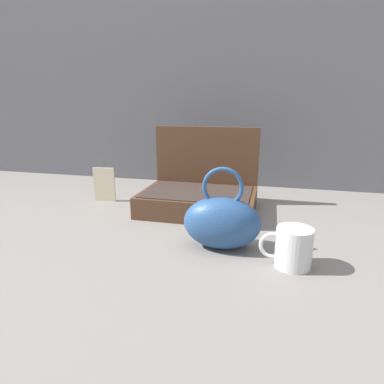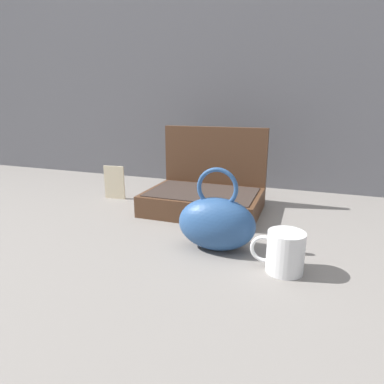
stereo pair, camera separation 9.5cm
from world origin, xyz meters
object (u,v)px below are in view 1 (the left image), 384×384
Objects in this scene: teal_pouch_handbag at (222,222)px; info_card_left at (104,185)px; open_suitcase at (200,191)px; coffee_mug at (293,247)px.

info_card_left is (-0.50, 0.31, -0.01)m from teal_pouch_handbag.
open_suitcase is 0.47m from coffee_mug.
teal_pouch_handbag reaches higher than info_card_left.
open_suitcase reaches higher than coffee_mug.
coffee_mug is 0.92× the size of info_card_left.
teal_pouch_handbag is 0.19m from coffee_mug.
open_suitcase is at bearing 112.32° from teal_pouch_handbag.
teal_pouch_handbag is at bearing -37.37° from info_card_left.
teal_pouch_handbag is at bearing -67.68° from open_suitcase.
info_card_left is at bearing 179.34° from open_suitcase.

